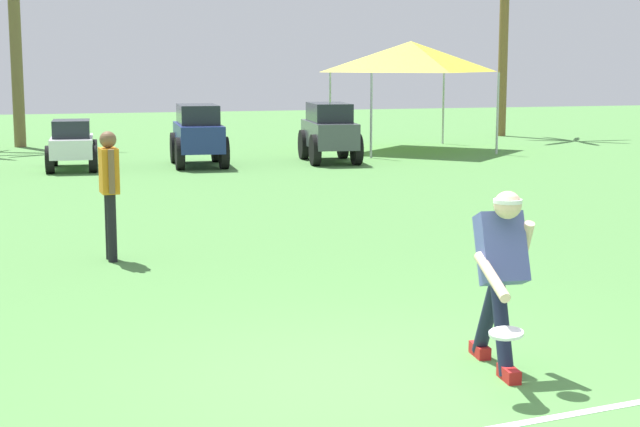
{
  "coord_description": "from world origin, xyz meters",
  "views": [
    {
      "loc": [
        -2.41,
        -6.63,
        2.37
      ],
      "look_at": [
        0.3,
        2.46,
        0.9
      ],
      "focal_mm": 55.0,
      "sensor_mm": 36.0,
      "label": 1
    }
  ],
  "objects_px": {
    "parked_car_slot_c": "(72,144)",
    "palm_tree_right_of_centre": "(505,9)",
    "parked_car_slot_e": "(329,131)",
    "teammate_near_sideline": "(109,183)",
    "frisbee_in_flight": "(506,333)",
    "frisbee_thrower": "(500,270)",
    "event_tent": "(411,57)",
    "parked_car_slot_d": "(198,133)",
    "palm_tree_left_of_centre": "(14,18)"
  },
  "relations": [
    {
      "from": "frisbee_in_flight",
      "to": "event_tent",
      "type": "bearing_deg",
      "value": 70.16
    },
    {
      "from": "frisbee_in_flight",
      "to": "teammate_near_sideline",
      "type": "height_order",
      "value": "teammate_near_sideline"
    },
    {
      "from": "frisbee_thrower",
      "to": "event_tent",
      "type": "height_order",
      "value": "event_tent"
    },
    {
      "from": "teammate_near_sideline",
      "to": "palm_tree_left_of_centre",
      "type": "relative_size",
      "value": 0.27
    },
    {
      "from": "parked_car_slot_e",
      "to": "teammate_near_sideline",
      "type": "bearing_deg",
      "value": -119.72
    },
    {
      "from": "parked_car_slot_e",
      "to": "palm_tree_right_of_centre",
      "type": "xyz_separation_m",
      "value": [
        7.77,
        6.35,
        3.27
      ]
    },
    {
      "from": "event_tent",
      "to": "palm_tree_left_of_centre",
      "type": "bearing_deg",
      "value": 157.92
    },
    {
      "from": "palm_tree_right_of_centre",
      "to": "palm_tree_left_of_centre",
      "type": "bearing_deg",
      "value": 179.65
    },
    {
      "from": "frisbee_thrower",
      "to": "parked_car_slot_e",
      "type": "relative_size",
      "value": 0.58
    },
    {
      "from": "palm_tree_right_of_centre",
      "to": "frisbee_in_flight",
      "type": "bearing_deg",
      "value": -116.92
    },
    {
      "from": "parked_car_slot_d",
      "to": "event_tent",
      "type": "bearing_deg",
      "value": 20.62
    },
    {
      "from": "palm_tree_left_of_centre",
      "to": "frisbee_thrower",
      "type": "bearing_deg",
      "value": -80.65
    },
    {
      "from": "frisbee_thrower",
      "to": "parked_car_slot_c",
      "type": "distance_m",
      "value": 15.96
    },
    {
      "from": "frisbee_thrower",
      "to": "palm_tree_right_of_centre",
      "type": "relative_size",
      "value": 0.22
    },
    {
      "from": "parked_car_slot_e",
      "to": "palm_tree_left_of_centre",
      "type": "relative_size",
      "value": 0.42
    },
    {
      "from": "event_tent",
      "to": "frisbee_thrower",
      "type": "bearing_deg",
      "value": -109.74
    },
    {
      "from": "teammate_near_sideline",
      "to": "palm_tree_right_of_centre",
      "type": "bearing_deg",
      "value": 50.74
    },
    {
      "from": "frisbee_in_flight",
      "to": "parked_car_slot_c",
      "type": "distance_m",
      "value": 16.53
    },
    {
      "from": "frisbee_in_flight",
      "to": "palm_tree_right_of_centre",
      "type": "bearing_deg",
      "value": 63.08
    },
    {
      "from": "parked_car_slot_c",
      "to": "frisbee_in_flight",
      "type": "bearing_deg",
      "value": -82.24
    },
    {
      "from": "parked_car_slot_d",
      "to": "parked_car_slot_e",
      "type": "bearing_deg",
      "value": -0.57
    },
    {
      "from": "frisbee_thrower",
      "to": "frisbee_in_flight",
      "type": "xyz_separation_m",
      "value": [
        -0.26,
        -0.61,
        -0.31
      ]
    },
    {
      "from": "parked_car_slot_c",
      "to": "parked_car_slot_e",
      "type": "bearing_deg",
      "value": -0.76
    },
    {
      "from": "frisbee_in_flight",
      "to": "teammate_near_sideline",
      "type": "relative_size",
      "value": 0.22
    },
    {
      "from": "parked_car_slot_e",
      "to": "palm_tree_left_of_centre",
      "type": "xyz_separation_m",
      "value": [
        -7.11,
        6.44,
        2.83
      ]
    },
    {
      "from": "parked_car_slot_d",
      "to": "event_tent",
      "type": "distance_m",
      "value": 6.79
    },
    {
      "from": "parked_car_slot_e",
      "to": "frisbee_thrower",
      "type": "bearing_deg",
      "value": -102.48
    },
    {
      "from": "frisbee_thrower",
      "to": "parked_car_slot_c",
      "type": "xyz_separation_m",
      "value": [
        -2.49,
        15.76,
        -0.23
      ]
    },
    {
      "from": "frisbee_in_flight",
      "to": "parked_car_slot_e",
      "type": "height_order",
      "value": "parked_car_slot_e"
    },
    {
      "from": "parked_car_slot_d",
      "to": "palm_tree_left_of_centre",
      "type": "xyz_separation_m",
      "value": [
        -3.97,
        6.41,
        2.83
      ]
    },
    {
      "from": "frisbee_thrower",
      "to": "palm_tree_right_of_centre",
      "type": "distance_m",
      "value": 24.95
    },
    {
      "from": "parked_car_slot_c",
      "to": "palm_tree_right_of_centre",
      "type": "height_order",
      "value": "palm_tree_right_of_centre"
    },
    {
      "from": "frisbee_thrower",
      "to": "palm_tree_left_of_centre",
      "type": "distance_m",
      "value": 22.6
    },
    {
      "from": "parked_car_slot_d",
      "to": "palm_tree_right_of_centre",
      "type": "relative_size",
      "value": 0.38
    },
    {
      "from": "frisbee_thrower",
      "to": "parked_car_slot_c",
      "type": "height_order",
      "value": "frisbee_thrower"
    },
    {
      "from": "palm_tree_left_of_centre",
      "to": "palm_tree_right_of_centre",
      "type": "bearing_deg",
      "value": -0.35
    },
    {
      "from": "parked_car_slot_d",
      "to": "frisbee_thrower",
      "type": "bearing_deg",
      "value": -91.2
    },
    {
      "from": "frisbee_in_flight",
      "to": "frisbee_thrower",
      "type": "bearing_deg",
      "value": 67.19
    },
    {
      "from": "parked_car_slot_c",
      "to": "parked_car_slot_e",
      "type": "height_order",
      "value": "parked_car_slot_e"
    },
    {
      "from": "parked_car_slot_e",
      "to": "event_tent",
      "type": "height_order",
      "value": "event_tent"
    },
    {
      "from": "frisbee_in_flight",
      "to": "parked_car_slot_e",
      "type": "bearing_deg",
      "value": 77.12
    },
    {
      "from": "parked_car_slot_c",
      "to": "palm_tree_right_of_centre",
      "type": "distance_m",
      "value": 15.49
    },
    {
      "from": "teammate_near_sideline",
      "to": "event_tent",
      "type": "distance_m",
      "value": 15.73
    },
    {
      "from": "frisbee_thrower",
      "to": "event_tent",
      "type": "distance_m",
      "value": 19.23
    },
    {
      "from": "teammate_near_sideline",
      "to": "parked_car_slot_c",
      "type": "height_order",
      "value": "teammate_near_sideline"
    },
    {
      "from": "teammate_near_sideline",
      "to": "palm_tree_right_of_centre",
      "type": "xyz_separation_m",
      "value": [
        13.75,
        16.83,
        3.08
      ]
    },
    {
      "from": "palm_tree_left_of_centre",
      "to": "palm_tree_right_of_centre",
      "type": "height_order",
      "value": "palm_tree_right_of_centre"
    },
    {
      "from": "teammate_near_sideline",
      "to": "event_tent",
      "type": "height_order",
      "value": "event_tent"
    },
    {
      "from": "frisbee_thrower",
      "to": "event_tent",
      "type": "relative_size",
      "value": 0.39
    },
    {
      "from": "palm_tree_right_of_centre",
      "to": "event_tent",
      "type": "relative_size",
      "value": 1.76
    }
  ]
}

